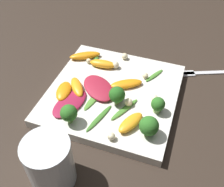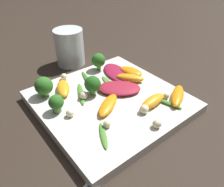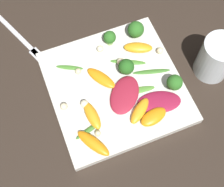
{
  "view_description": "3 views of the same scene",
  "coord_description": "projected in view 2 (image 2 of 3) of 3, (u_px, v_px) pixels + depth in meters",
  "views": [
    {
      "loc": [
        0.14,
        -0.41,
        0.44
      ],
      "look_at": [
        0.0,
        -0.02,
        0.03
      ],
      "focal_mm": 42.0,
      "sensor_mm": 36.0,
      "label": 1
    },
    {
      "loc": [
        0.23,
        0.3,
        0.3
      ],
      "look_at": [
        0.0,
        0.01,
        0.04
      ],
      "focal_mm": 35.0,
      "sensor_mm": 36.0,
      "label": 2
    },
    {
      "loc": [
        -0.28,
        0.12,
        0.64
      ],
      "look_at": [
        -0.02,
        0.02,
        0.03
      ],
      "focal_mm": 50.0,
      "sensor_mm": 36.0,
      "label": 3
    }
  ],
  "objects": [
    {
      "name": "orange_segment_4",
      "position": [
        63.0,
        88.0,
        0.48
      ],
      "size": [
        0.05,
        0.07,
        0.02
      ],
      "color": "orange",
      "rests_on": "plate"
    },
    {
      "name": "arugula_sprig_1",
      "position": [
        110.0,
        84.0,
        0.51
      ],
      "size": [
        0.03,
        0.08,
        0.0
      ],
      "color": "#518E33",
      "rests_on": "plate"
    },
    {
      "name": "orange_segment_1",
      "position": [
        153.0,
        101.0,
        0.44
      ],
      "size": [
        0.07,
        0.03,
        0.02
      ],
      "color": "orange",
      "rests_on": "plate"
    },
    {
      "name": "plate",
      "position": [
        110.0,
        102.0,
        0.47
      ],
      "size": [
        0.29,
        0.29,
        0.02
      ],
      "color": "silver",
      "rests_on": "ground_plane"
    },
    {
      "name": "macadamia_nut_6",
      "position": [
        144.0,
        109.0,
        0.42
      ],
      "size": [
        0.02,
        0.02,
        0.02
      ],
      "color": "beige",
      "rests_on": "plate"
    },
    {
      "name": "macadamia_nut_2",
      "position": [
        107.0,
        124.0,
        0.39
      ],
      "size": [
        0.01,
        0.01,
        0.01
      ],
      "color": "beige",
      "rests_on": "plate"
    },
    {
      "name": "arugula_sprig_0",
      "position": [
        81.0,
        94.0,
        0.47
      ],
      "size": [
        0.05,
        0.08,
        0.0
      ],
      "color": "#47842D",
      "rests_on": "plate"
    },
    {
      "name": "broccoli_floret_3",
      "position": [
        98.0,
        60.0,
        0.55
      ],
      "size": [
        0.03,
        0.03,
        0.04
      ],
      "color": "#7A9E51",
      "rests_on": "plate"
    },
    {
      "name": "broccoli_floret_1",
      "position": [
        56.0,
        103.0,
        0.42
      ],
      "size": [
        0.03,
        0.03,
        0.04
      ],
      "color": "#84AD5B",
      "rests_on": "plate"
    },
    {
      "name": "orange_segment_0",
      "position": [
        178.0,
        96.0,
        0.46
      ],
      "size": [
        0.08,
        0.06,
        0.02
      ],
      "color": "orange",
      "rests_on": "plate"
    },
    {
      "name": "drinking_glass",
      "position": [
        70.0,
        47.0,
        0.61
      ],
      "size": [
        0.08,
        0.08,
        0.1
      ],
      "color": "white",
      "rests_on": "ground_plane"
    },
    {
      "name": "orange_segment_2",
      "position": [
        108.0,
        105.0,
        0.43
      ],
      "size": [
        0.08,
        0.06,
        0.01
      ],
      "color": "orange",
      "rests_on": "plate"
    },
    {
      "name": "ground_plane",
      "position": [
        110.0,
        105.0,
        0.48
      ],
      "size": [
        2.4,
        2.4,
        0.0
      ],
      "primitive_type": "plane",
      "color": "#2D231C"
    },
    {
      "name": "macadamia_nut_3",
      "position": [
        84.0,
        95.0,
        0.46
      ],
      "size": [
        0.02,
        0.02,
        0.02
      ],
      "color": "beige",
      "rests_on": "plate"
    },
    {
      "name": "radicchio_leaf_1",
      "position": [
        116.0,
        72.0,
        0.55
      ],
      "size": [
        0.07,
        0.1,
        0.01
      ],
      "color": "maroon",
      "rests_on": "plate"
    },
    {
      "name": "broccoli_floret_0",
      "position": [
        44.0,
        86.0,
        0.46
      ],
      "size": [
        0.04,
        0.04,
        0.04
      ],
      "color": "#84AD5B",
      "rests_on": "plate"
    },
    {
      "name": "orange_segment_3",
      "position": [
        131.0,
        71.0,
        0.54
      ],
      "size": [
        0.04,
        0.07,
        0.02
      ],
      "color": "orange",
      "rests_on": "plate"
    },
    {
      "name": "macadamia_nut_1",
      "position": [
        70.0,
        113.0,
        0.41
      ],
      "size": [
        0.02,
        0.02,
        0.02
      ],
      "color": "beige",
      "rests_on": "plate"
    },
    {
      "name": "broccoli_floret_2",
      "position": [
        93.0,
        84.0,
        0.46
      ],
      "size": [
        0.04,
        0.04,
        0.04
      ],
      "color": "#7A9E51",
      "rests_on": "plate"
    },
    {
      "name": "arugula_sprig_2",
      "position": [
        103.0,
        135.0,
        0.37
      ],
      "size": [
        0.04,
        0.06,
        0.0
      ],
      "color": "#47842D",
      "rests_on": "plate"
    },
    {
      "name": "macadamia_nut_4",
      "position": [
        157.0,
        124.0,
        0.39
      ],
      "size": [
        0.02,
        0.02,
        0.02
      ],
      "color": "beige",
      "rests_on": "plate"
    },
    {
      "name": "radicchio_leaf_0",
      "position": [
        119.0,
        88.0,
        0.48
      ],
      "size": [
        0.11,
        0.11,
        0.01
      ],
      "color": "maroon",
      "rests_on": "plate"
    },
    {
      "name": "orange_segment_5",
      "position": [
        130.0,
        78.0,
        0.52
      ],
      "size": [
        0.06,
        0.07,
        0.02
      ],
      "color": "orange",
      "rests_on": "plate"
    },
    {
      "name": "macadamia_nut_0",
      "position": [
        166.0,
        96.0,
        0.46
      ],
      "size": [
        0.01,
        0.01,
        0.01
      ],
      "color": "beige",
      "rests_on": "plate"
    },
    {
      "name": "macadamia_nut_5",
      "position": [
        64.0,
        77.0,
        0.52
      ],
      "size": [
        0.02,
        0.02,
        0.02
      ],
      "color": "beige",
      "rests_on": "plate"
    },
    {
      "name": "arugula_sprig_3",
      "position": [
        168.0,
        103.0,
        0.45
      ],
      "size": [
        0.03,
        0.06,
        0.01
      ],
      "color": "#3D7528",
      "rests_on": "plate"
    },
    {
      "name": "arugula_sprig_4",
      "position": [
        87.0,
        80.0,
        0.52
      ],
      "size": [
        0.03,
        0.08,
        0.0
      ],
      "color": "#3D7528",
      "rests_on": "plate"
    }
  ]
}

